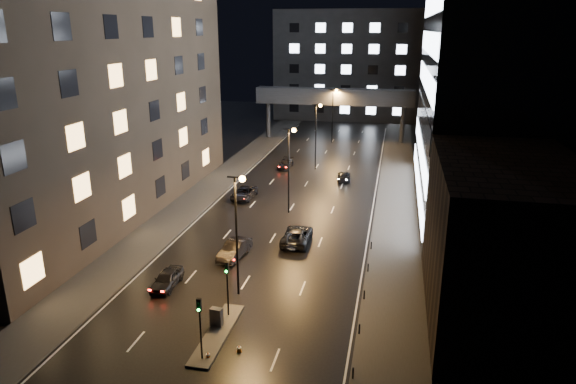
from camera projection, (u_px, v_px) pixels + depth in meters
name	position (u px, v px, depth m)	size (l,w,h in m)	color
ground	(306.00, 184.00, 72.08)	(160.00, 160.00, 0.00)	black
sidewalk_left	(210.00, 188.00, 69.87)	(5.00, 110.00, 0.15)	#383533
sidewalk_right	(396.00, 200.00, 64.92)	(5.00, 110.00, 0.15)	#383533
building_left	(78.00, 37.00, 55.54)	(15.00, 48.00, 40.00)	#2D2319
building_right_low	(503.00, 242.00, 37.41)	(10.00, 18.00, 12.00)	black
building_right_glass	(525.00, 13.00, 56.55)	(20.00, 36.00, 45.00)	black
building_far	(349.00, 65.00, 122.31)	(34.00, 14.00, 25.00)	#333335
skybridge	(334.00, 97.00, 97.49)	(30.00, 3.00, 10.00)	#333335
median_island	(218.00, 334.00, 36.59)	(1.60, 8.00, 0.15)	#383533
traffic_signal_near	(227.00, 280.00, 37.99)	(0.28, 0.34, 4.40)	black
traffic_signal_far	(200.00, 319.00, 32.87)	(0.28, 0.34, 4.40)	black
bollard_row	(362.00, 312.00, 38.71)	(0.12, 25.12, 0.90)	black
streetlight_near	(238.00, 220.00, 40.25)	(1.45, 0.50, 10.15)	black
streetlight_mid_a	(290.00, 159.00, 58.89)	(1.45, 0.50, 10.15)	black
streetlight_mid_b	(317.00, 128.00, 77.52)	(1.45, 0.50, 10.15)	black
streetlight_far	(334.00, 109.00, 96.16)	(1.45, 0.50, 10.15)	black
car_away_a	(167.00, 279.00, 43.20)	(1.72, 4.26, 1.45)	black
car_away_b	(234.00, 249.00, 48.79)	(1.70, 4.87, 1.60)	black
car_away_c	(244.00, 193.00, 65.67)	(2.41, 5.22, 1.45)	black
car_away_d	(285.00, 164.00, 80.02)	(1.86, 4.57, 1.33)	black
car_toward_a	(297.00, 235.00, 52.13)	(2.66, 5.78, 1.61)	black
car_toward_b	(344.00, 176.00, 73.62)	(1.82, 4.47, 1.30)	black
utility_cabinet	(217.00, 317.00, 37.38)	(0.88, 0.50, 1.33)	#49494B
cone_a	(239.00, 348.00, 34.63)	(0.37, 0.37, 0.50)	orange
cone_b	(208.00, 355.00, 33.86)	(0.36, 0.36, 0.53)	orange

